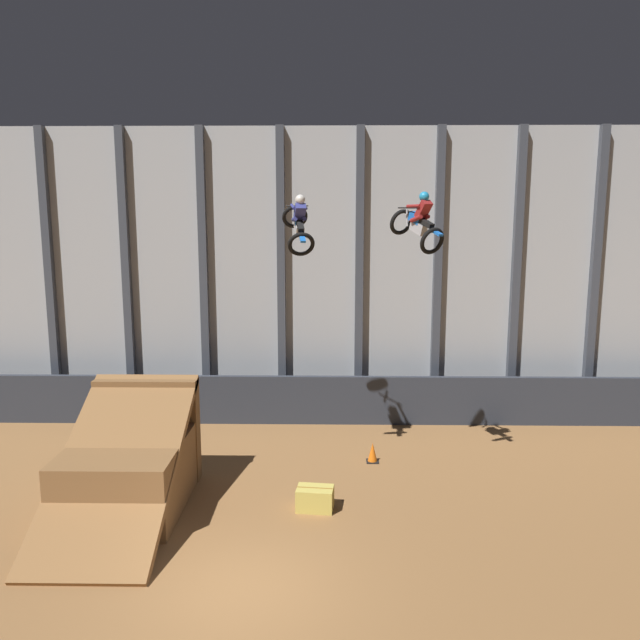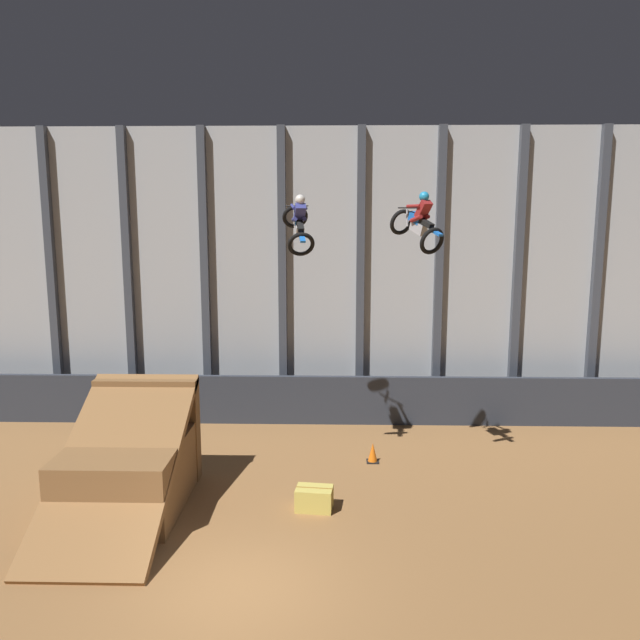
# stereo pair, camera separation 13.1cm
# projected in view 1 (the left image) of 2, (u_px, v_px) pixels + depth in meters

# --- Properties ---
(ground_plane) EXTENTS (60.00, 60.00, 0.00)m
(ground_plane) POSITION_uv_depth(u_px,v_px,m) (240.00, 591.00, 12.08)
(ground_plane) COLOR olive
(arena_back_wall) EXTENTS (32.00, 0.40, 10.24)m
(arena_back_wall) POSITION_uv_depth(u_px,v_px,m) (282.00, 274.00, 22.27)
(arena_back_wall) COLOR #ADB2B7
(arena_back_wall) RESTS_ON ground_plane
(lower_barrier) EXTENTS (31.36, 0.20, 1.70)m
(lower_barrier) POSITION_uv_depth(u_px,v_px,m) (280.00, 400.00, 21.68)
(lower_barrier) COLOR #2D333D
(lower_barrier) RESTS_ON ground_plane
(dirt_ramp) EXTENTS (2.78, 5.43, 3.00)m
(dirt_ramp) POSITION_uv_depth(u_px,v_px,m) (132.00, 465.00, 15.64)
(dirt_ramp) COLOR brown
(dirt_ramp) RESTS_ON ground_plane
(rider_bike_left_air) EXTENTS (1.04, 1.87, 1.70)m
(rider_bike_left_air) POSITION_uv_depth(u_px,v_px,m) (299.00, 223.00, 16.94)
(rider_bike_left_air) COLOR black
(rider_bike_right_air) EXTENTS (1.47, 1.82, 1.65)m
(rider_bike_right_air) POSITION_uv_depth(u_px,v_px,m) (419.00, 223.00, 16.37)
(rider_bike_right_air) COLOR black
(traffic_cone_near_ramp) EXTENTS (0.36, 0.36, 0.58)m
(traffic_cone_near_ramp) POSITION_uv_depth(u_px,v_px,m) (373.00, 453.00, 18.38)
(traffic_cone_near_ramp) COLOR black
(traffic_cone_near_ramp) RESTS_ON ground_plane
(hay_bale_trackside) EXTENTS (0.96, 0.69, 0.57)m
(hay_bale_trackside) POSITION_uv_depth(u_px,v_px,m) (315.00, 499.00, 15.40)
(hay_bale_trackside) COLOR #CCB751
(hay_bale_trackside) RESTS_ON ground_plane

